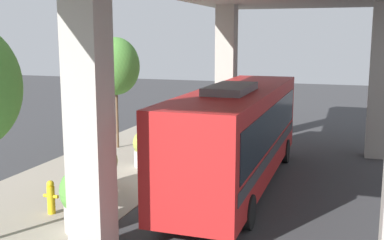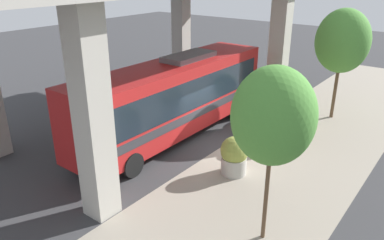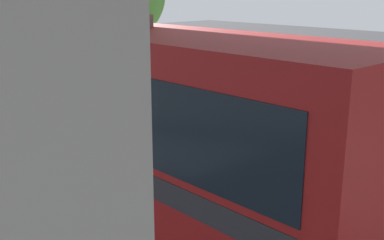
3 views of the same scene
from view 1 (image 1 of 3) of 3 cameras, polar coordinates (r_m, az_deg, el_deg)
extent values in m
plane|color=#38383A|center=(18.29, -2.70, -7.23)|extent=(80.00, 80.00, 0.00)
cube|color=gray|center=(19.54, -10.98, -6.26)|extent=(6.00, 40.00, 0.02)
cube|color=#ADA89E|center=(11.62, -12.05, -0.05)|extent=(0.90, 0.90, 6.85)
cube|color=#ADA89E|center=(23.55, 4.07, 5.10)|extent=(0.90, 0.90, 6.85)
cube|color=#ADA89E|center=(22.84, 21.37, 4.30)|extent=(0.90, 0.90, 6.85)
cube|color=#B21E1E|center=(17.23, 5.45, -1.45)|extent=(2.54, 11.43, 3.12)
cube|color=#19232D|center=(17.16, 5.47, -0.22)|extent=(2.58, 10.52, 1.37)
cube|color=#333338|center=(17.36, 5.41, -3.47)|extent=(2.58, 10.86, 0.37)
cube|color=slate|center=(15.87, 4.61, 3.73)|extent=(1.27, 2.86, 0.24)
cylinder|color=black|center=(21.62, 4.72, -3.19)|extent=(0.28, 1.00, 1.00)
cylinder|color=black|center=(21.20, 10.99, -3.61)|extent=(0.28, 1.00, 1.00)
cylinder|color=black|center=(14.53, -2.70, -9.76)|extent=(0.28, 1.00, 1.00)
cylinder|color=black|center=(13.90, 6.67, -10.76)|extent=(0.28, 1.00, 1.00)
cylinder|color=gold|center=(15.50, -16.35, -9.11)|extent=(0.24, 0.24, 0.89)
sphere|color=gold|center=(15.34, -16.45, -7.29)|extent=(0.22, 0.22, 0.22)
cylinder|color=gold|center=(15.56, -16.91, -8.56)|extent=(0.14, 0.11, 0.11)
cylinder|color=gold|center=(15.36, -15.83, -8.74)|extent=(0.14, 0.11, 0.11)
cylinder|color=#ADA89E|center=(20.23, -5.45, -4.54)|extent=(1.01, 1.01, 0.72)
sphere|color=olive|center=(20.07, -5.48, -2.71)|extent=(1.10, 1.10, 1.10)
sphere|color=orange|center=(19.97, -5.26, -3.25)|extent=(0.35, 0.35, 0.35)
cylinder|color=#ADA89E|center=(17.46, -10.89, -7.07)|extent=(0.99, 0.99, 0.69)
sphere|color=olive|center=(17.27, -10.96, -4.82)|extent=(1.31, 1.31, 1.31)
sphere|color=#993F8C|center=(17.18, -10.74, -5.66)|extent=(0.35, 0.35, 0.35)
cylinder|color=#ADA89E|center=(14.09, -12.41, -11.13)|extent=(1.21, 1.21, 0.77)
sphere|color=#4C8C38|center=(13.84, -12.53, -8.11)|extent=(1.43, 1.43, 1.43)
sphere|color=orange|center=(13.73, -12.21, -9.22)|extent=(0.42, 0.42, 0.42)
cylinder|color=brown|center=(23.52, -8.87, 0.64)|extent=(0.13, 0.13, 3.30)
ellipsoid|color=#4C8C38|center=(23.27, -9.03, 6.32)|extent=(2.28, 2.28, 2.74)
camera|label=2|loc=(32.73, -8.28, 13.75)|focal=35.00mm
camera|label=3|loc=(24.54, 22.61, 6.66)|focal=45.00mm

